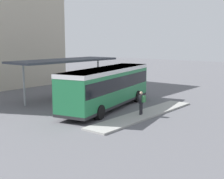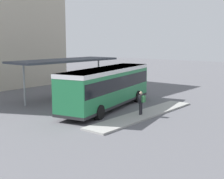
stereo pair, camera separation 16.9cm
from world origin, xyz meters
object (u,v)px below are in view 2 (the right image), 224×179
city_bus (108,85)px  pedestrian_waiting (141,101)px  bicycle_white (122,87)px  bicycle_black (119,86)px  bicycle_blue (134,88)px  bicycle_red (129,87)px

city_bus → pedestrian_waiting: size_ratio=6.81×
bicycle_white → bicycle_black: 0.78m
pedestrian_waiting → bicycle_white: bearing=-54.1°
city_bus → bicycle_white: bearing=17.6°
bicycle_blue → bicycle_red: bearing=-179.4°
pedestrian_waiting → bicycle_white: 11.74m
pedestrian_waiting → bicycle_black: 12.46m
bicycle_red → bicycle_white: bicycle_white is taller
city_bus → bicycle_blue: (8.03, 3.12, -1.46)m
bicycle_red → bicycle_black: bicycle_black is taller
bicycle_red → bicycle_white: bearing=-165.3°
bicycle_blue → bicycle_red: (0.07, 0.71, -0.04)m
city_bus → pedestrian_waiting: city_bus is taller
pedestrian_waiting → bicycle_red: bearing=-57.3°
bicycle_white → bicycle_blue: bearing=2.0°
bicycle_blue → bicycle_white: size_ratio=1.09×
city_bus → bicycle_black: bearing=20.4°
city_bus → bicycle_black: 9.88m
city_bus → bicycle_blue: size_ratio=6.22×
pedestrian_waiting → bicycle_white: pedestrian_waiting is taller
bicycle_white → pedestrian_waiting: bearing=-48.7°
bicycle_blue → bicycle_red: size_ratio=1.10×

